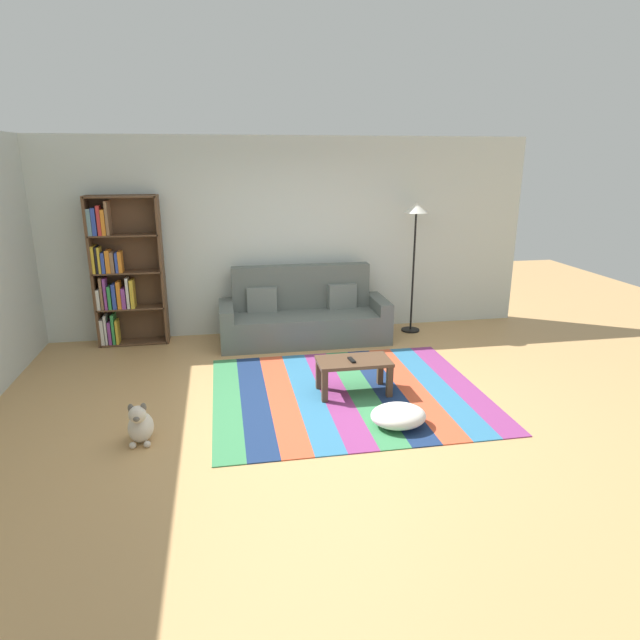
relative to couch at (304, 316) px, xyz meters
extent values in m
plane|color=tan|center=(-0.09, -2.02, -0.34)|extent=(14.00, 14.00, 0.00)
cube|color=silver|center=(-0.09, 0.53, 1.01)|extent=(6.80, 0.10, 2.70)
cube|color=#387F4C|center=(-1.09, -1.85, -0.33)|extent=(0.28, 2.45, 0.01)
cube|color=navy|center=(-0.80, -1.85, -0.33)|extent=(0.28, 2.45, 0.01)
cube|color=#C64C2D|center=(-0.52, -1.85, -0.33)|extent=(0.28, 2.45, 0.01)
cube|color=teal|center=(-0.24, -1.85, -0.33)|extent=(0.28, 2.45, 0.01)
cube|color=#843370|center=(0.05, -1.85, -0.33)|extent=(0.28, 2.45, 0.01)
cube|color=#387F4C|center=(0.33, -1.85, -0.33)|extent=(0.28, 2.45, 0.01)
cube|color=navy|center=(0.61, -1.85, -0.33)|extent=(0.28, 2.45, 0.01)
cube|color=#C64C2D|center=(0.90, -1.85, -0.33)|extent=(0.28, 2.45, 0.01)
cube|color=teal|center=(1.18, -1.85, -0.33)|extent=(0.28, 2.45, 0.01)
cube|color=#843370|center=(1.47, -1.85, -0.33)|extent=(0.28, 2.45, 0.01)
cube|color=#59605B|center=(0.00, -0.07, -0.14)|extent=(1.90, 0.80, 0.40)
cube|color=#59605B|center=(0.00, 0.23, 0.36)|extent=(1.90, 0.20, 0.60)
cube|color=#59605B|center=(-1.04, -0.07, -0.06)|extent=(0.18, 0.80, 0.56)
cube|color=#59605B|center=(1.04, -0.07, -0.06)|extent=(0.18, 0.80, 0.56)
cube|color=slate|center=(-0.55, 0.11, 0.22)|extent=(0.42, 0.19, 0.36)
cube|color=slate|center=(0.55, 0.11, 0.22)|extent=(0.42, 0.19, 0.36)
cube|color=brown|center=(-2.70, 0.28, 0.64)|extent=(0.04, 0.28, 1.96)
cube|color=brown|center=(-1.84, 0.28, 0.64)|extent=(0.04, 0.28, 1.96)
cube|color=brown|center=(-2.27, 0.41, 0.64)|extent=(0.90, 0.01, 1.96)
cube|color=brown|center=(-2.27, 0.28, -0.32)|extent=(0.86, 0.28, 0.02)
cube|color=brown|center=(-2.27, 0.28, 0.16)|extent=(0.86, 0.28, 0.02)
cube|color=brown|center=(-2.27, 0.28, 0.64)|extent=(0.86, 0.28, 0.02)
cube|color=brown|center=(-2.27, 0.28, 1.13)|extent=(0.86, 0.28, 0.02)
cube|color=brown|center=(-2.27, 0.28, 1.61)|extent=(0.86, 0.28, 0.02)
cube|color=silver|center=(-2.66, 0.27, -0.14)|extent=(0.04, 0.26, 0.34)
cube|color=silver|center=(-2.62, 0.27, -0.11)|extent=(0.03, 0.24, 0.40)
cube|color=purple|center=(-2.57, 0.26, -0.16)|extent=(0.04, 0.23, 0.30)
cube|color=green|center=(-2.52, 0.27, -0.11)|extent=(0.03, 0.26, 0.40)
cube|color=gold|center=(-2.48, 0.24, -0.15)|extent=(0.03, 0.18, 0.32)
cube|color=silver|center=(-2.67, 0.27, 0.31)|extent=(0.04, 0.24, 0.27)
cube|color=#8C6647|center=(-2.62, 0.25, 0.38)|extent=(0.03, 0.20, 0.42)
cube|color=purple|center=(-2.57, 0.23, 0.38)|extent=(0.03, 0.17, 0.41)
cube|color=green|center=(-2.52, 0.27, 0.32)|extent=(0.04, 0.24, 0.30)
cube|color=#334CB2|center=(-2.47, 0.25, 0.34)|extent=(0.05, 0.20, 0.33)
cube|color=orange|center=(-2.41, 0.23, 0.35)|extent=(0.05, 0.17, 0.36)
cube|color=purple|center=(-2.35, 0.25, 0.31)|extent=(0.05, 0.21, 0.27)
cube|color=silver|center=(-2.29, 0.23, 0.38)|extent=(0.03, 0.16, 0.41)
cube|color=gold|center=(-2.24, 0.25, 0.36)|extent=(0.05, 0.21, 0.38)
cube|color=gold|center=(-2.67, 0.28, 0.83)|extent=(0.04, 0.26, 0.35)
cube|color=black|center=(-2.63, 0.27, 0.82)|extent=(0.03, 0.24, 0.34)
cube|color=gold|center=(-2.60, 0.24, 0.82)|extent=(0.03, 0.18, 0.33)
cube|color=#334CB2|center=(-2.55, 0.28, 0.79)|extent=(0.04, 0.26, 0.26)
cube|color=orange|center=(-2.50, 0.25, 0.80)|extent=(0.05, 0.21, 0.29)
cube|color=#8C6647|center=(-2.44, 0.23, 0.79)|extent=(0.05, 0.16, 0.27)
cube|color=#334CB2|center=(-2.39, 0.23, 0.78)|extent=(0.03, 0.17, 0.26)
cube|color=orange|center=(-2.35, 0.23, 0.79)|extent=(0.04, 0.17, 0.27)
cube|color=#668C99|center=(-2.66, 0.25, 1.30)|extent=(0.05, 0.21, 0.33)
cube|color=#334CB2|center=(-2.61, 0.25, 1.31)|extent=(0.05, 0.21, 0.34)
cube|color=red|center=(-2.55, 0.23, 1.32)|extent=(0.04, 0.16, 0.37)
cube|color=orange|center=(-2.50, 0.27, 1.30)|extent=(0.05, 0.24, 0.32)
cube|color=#8C6647|center=(-2.45, 0.27, 1.35)|extent=(0.04, 0.25, 0.42)
cube|color=#513826|center=(0.25, -1.85, 0.02)|extent=(0.77, 0.42, 0.04)
cube|color=#513826|center=(-0.10, -2.02, -0.16)|extent=(0.06, 0.06, 0.33)
cube|color=#513826|center=(0.59, -2.02, -0.16)|extent=(0.06, 0.06, 0.33)
cube|color=#513826|center=(-0.10, -1.68, -0.16)|extent=(0.06, 0.06, 0.33)
cube|color=#513826|center=(0.59, -1.68, -0.16)|extent=(0.06, 0.06, 0.33)
ellipsoid|color=white|center=(0.48, -2.66, -0.23)|extent=(0.52, 0.44, 0.20)
ellipsoid|color=beige|center=(-1.84, -2.50, -0.21)|extent=(0.22, 0.30, 0.26)
sphere|color=beige|center=(-1.84, -2.60, -0.03)|extent=(0.15, 0.15, 0.15)
ellipsoid|color=#5B5750|center=(-1.84, -2.66, -0.04)|extent=(0.06, 0.07, 0.05)
ellipsoid|color=#5B5750|center=(-1.89, -2.58, 0.02)|extent=(0.05, 0.04, 0.08)
ellipsoid|color=#5B5750|center=(-1.79, -2.58, 0.02)|extent=(0.05, 0.04, 0.08)
sphere|color=beige|center=(-1.90, -2.63, -0.31)|extent=(0.06, 0.06, 0.06)
sphere|color=beige|center=(-1.78, -2.63, -0.31)|extent=(0.06, 0.06, 0.06)
cylinder|color=black|center=(1.58, 0.12, -0.32)|extent=(0.26, 0.26, 0.02)
cylinder|color=black|center=(1.58, 0.12, 0.52)|extent=(0.03, 0.03, 1.67)
cone|color=white|center=(1.58, 0.12, 1.43)|extent=(0.32, 0.32, 0.14)
cube|color=black|center=(0.22, -1.88, 0.05)|extent=(0.06, 0.15, 0.02)
camera|label=1|loc=(-1.06, -7.03, 2.07)|focal=30.45mm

